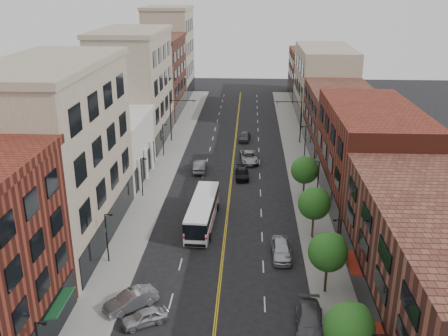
% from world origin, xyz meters
% --- Properties ---
extents(ground, '(220.00, 220.00, 0.00)m').
position_xyz_m(ground, '(0.00, 0.00, 0.00)').
color(ground, black).
rests_on(ground, ground).
extents(sidewalk_left, '(4.00, 110.00, 0.15)m').
position_xyz_m(sidewalk_left, '(-10.00, 35.00, 0.07)').
color(sidewalk_left, gray).
rests_on(sidewalk_left, ground).
extents(sidewalk_right, '(4.00, 110.00, 0.15)m').
position_xyz_m(sidewalk_right, '(10.00, 35.00, 0.07)').
color(sidewalk_right, gray).
rests_on(sidewalk_right, ground).
extents(bldg_l_tanoffice, '(10.00, 22.00, 18.00)m').
position_xyz_m(bldg_l_tanoffice, '(-17.00, 13.00, 9.00)').
color(bldg_l_tanoffice, gray).
rests_on(bldg_l_tanoffice, ground).
extents(bldg_l_white, '(10.00, 14.00, 8.00)m').
position_xyz_m(bldg_l_white, '(-17.00, 31.00, 4.00)').
color(bldg_l_white, silver).
rests_on(bldg_l_white, ground).
extents(bldg_l_far_a, '(10.00, 20.00, 18.00)m').
position_xyz_m(bldg_l_far_a, '(-17.00, 48.00, 9.00)').
color(bldg_l_far_a, gray).
rests_on(bldg_l_far_a, ground).
extents(bldg_l_far_b, '(10.00, 20.00, 15.00)m').
position_xyz_m(bldg_l_far_b, '(-17.00, 68.00, 7.50)').
color(bldg_l_far_b, '#592D23').
rests_on(bldg_l_far_b, ground).
extents(bldg_l_far_c, '(10.00, 16.00, 20.00)m').
position_xyz_m(bldg_l_far_c, '(-17.00, 86.00, 10.00)').
color(bldg_l_far_c, gray).
rests_on(bldg_l_far_c, ground).
extents(bldg_r_near, '(10.00, 26.00, 10.00)m').
position_xyz_m(bldg_r_near, '(17.00, 0.00, 5.00)').
color(bldg_r_near, '#592D23').
rests_on(bldg_r_near, ground).
extents(bldg_r_mid, '(10.00, 22.00, 12.00)m').
position_xyz_m(bldg_r_mid, '(17.00, 24.00, 6.00)').
color(bldg_r_mid, maroon).
rests_on(bldg_r_mid, ground).
extents(bldg_r_far_a, '(10.00, 20.00, 10.00)m').
position_xyz_m(bldg_r_far_a, '(17.00, 45.00, 5.00)').
color(bldg_r_far_a, '#592D23').
rests_on(bldg_r_far_a, ground).
extents(bldg_r_far_b, '(10.00, 22.00, 14.00)m').
position_xyz_m(bldg_r_far_b, '(17.00, 66.00, 7.00)').
color(bldg_r_far_b, gray).
rests_on(bldg_r_far_b, ground).
extents(bldg_r_far_c, '(10.00, 18.00, 11.00)m').
position_xyz_m(bldg_r_far_c, '(17.00, 86.00, 5.50)').
color(bldg_r_far_c, '#592D23').
rests_on(bldg_r_far_c, ground).
extents(tree_r_0, '(3.40, 3.40, 5.59)m').
position_xyz_m(tree_r_0, '(9.39, -5.93, 4.13)').
color(tree_r_0, black).
rests_on(tree_r_0, sidewalk_right).
extents(tree_r_1, '(3.40, 3.40, 5.59)m').
position_xyz_m(tree_r_1, '(9.39, 4.07, 4.13)').
color(tree_r_1, black).
rests_on(tree_r_1, sidewalk_right).
extents(tree_r_2, '(3.40, 3.40, 5.59)m').
position_xyz_m(tree_r_2, '(9.39, 14.07, 4.13)').
color(tree_r_2, black).
rests_on(tree_r_2, sidewalk_right).
extents(tree_r_3, '(3.40, 3.40, 5.59)m').
position_xyz_m(tree_r_3, '(9.39, 24.07, 4.13)').
color(tree_r_3, black).
rests_on(tree_r_3, sidewalk_right).
extents(lamp_l_1, '(0.81, 0.55, 5.05)m').
position_xyz_m(lamp_l_1, '(-10.95, 8.00, 2.97)').
color(lamp_l_1, black).
rests_on(lamp_l_1, sidewalk_left).
extents(lamp_l_2, '(0.81, 0.55, 5.05)m').
position_xyz_m(lamp_l_2, '(-10.95, 24.00, 2.97)').
color(lamp_l_2, black).
rests_on(lamp_l_2, sidewalk_left).
extents(lamp_l_3, '(0.81, 0.55, 5.05)m').
position_xyz_m(lamp_l_3, '(-10.95, 40.00, 2.97)').
color(lamp_l_3, black).
rests_on(lamp_l_3, sidewalk_left).
extents(lamp_r_1, '(0.81, 0.55, 5.05)m').
position_xyz_m(lamp_r_1, '(10.95, 8.00, 2.97)').
color(lamp_r_1, black).
rests_on(lamp_r_1, sidewalk_right).
extents(lamp_r_2, '(0.81, 0.55, 5.05)m').
position_xyz_m(lamp_r_2, '(10.95, 24.00, 2.97)').
color(lamp_r_2, black).
rests_on(lamp_r_2, sidewalk_right).
extents(lamp_r_3, '(0.81, 0.55, 5.05)m').
position_xyz_m(lamp_r_3, '(10.95, 40.00, 2.97)').
color(lamp_r_3, black).
rests_on(lamp_r_3, sidewalk_right).
extents(signal_mast_left, '(4.49, 0.18, 7.20)m').
position_xyz_m(signal_mast_left, '(-10.27, 48.00, 4.65)').
color(signal_mast_left, black).
rests_on(signal_mast_left, sidewalk_left).
extents(signal_mast_right, '(4.49, 0.18, 7.20)m').
position_xyz_m(signal_mast_right, '(10.27, 48.00, 4.65)').
color(signal_mast_right, black).
rests_on(signal_mast_right, sidewalk_right).
extents(city_bus, '(3.15, 11.54, 2.94)m').
position_xyz_m(city_bus, '(-2.64, 16.67, 1.71)').
color(city_bus, silver).
rests_on(city_bus, ground).
extents(car_angle_a, '(4.01, 3.15, 1.28)m').
position_xyz_m(car_angle_a, '(-5.60, -1.09, 0.64)').
color(car_angle_a, '#ABAEB3').
rests_on(car_angle_a, ground).
extents(car_angle_b, '(4.51, 4.19, 1.51)m').
position_xyz_m(car_angle_b, '(-7.15, 0.92, 0.75)').
color(car_angle_b, '#96989D').
rests_on(car_angle_b, ground).
extents(car_parked_mid, '(2.49, 5.36, 1.52)m').
position_xyz_m(car_parked_mid, '(7.40, -1.01, 0.76)').
color(car_parked_mid, '#504F54').
rests_on(car_parked_mid, ground).
extents(car_parked_far, '(2.06, 4.87, 1.65)m').
position_xyz_m(car_parked_far, '(5.80, 9.93, 0.82)').
color(car_parked_far, '#B0B4B8').
rests_on(car_parked_far, ground).
extents(car_lane_behind, '(1.88, 4.98, 1.62)m').
position_xyz_m(car_lane_behind, '(-4.63, 33.61, 0.81)').
color(car_lane_behind, '#4B4B50').
rests_on(car_lane_behind, ground).
extents(car_lane_a, '(2.10, 4.61, 1.31)m').
position_xyz_m(car_lane_a, '(1.50, 31.17, 0.65)').
color(car_lane_a, black).
rests_on(car_lane_a, ground).
extents(car_lane_b, '(3.19, 5.89, 1.57)m').
position_xyz_m(car_lane_b, '(2.43, 37.96, 0.78)').
color(car_lane_b, '#919498').
rests_on(car_lane_b, ground).
extents(car_lane_c, '(2.26, 4.59, 1.51)m').
position_xyz_m(car_lane_c, '(1.61, 48.94, 0.75)').
color(car_lane_c, '#454549').
rests_on(car_lane_c, ground).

